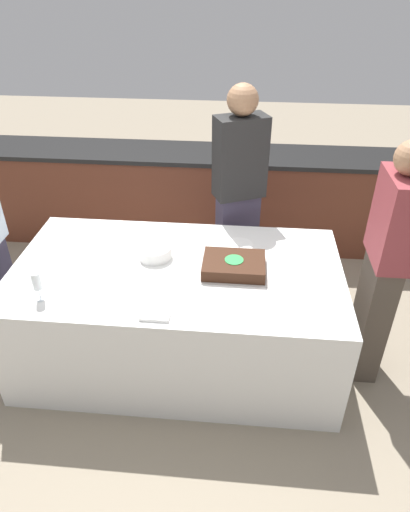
# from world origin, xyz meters

# --- Properties ---
(ground_plane) EXTENTS (14.00, 14.00, 0.00)m
(ground_plane) POSITION_xyz_m (0.00, 0.00, 0.00)
(ground_plane) COLOR gray
(back_counter) EXTENTS (4.40, 0.58, 0.92)m
(back_counter) POSITION_xyz_m (0.00, 1.66, 0.46)
(back_counter) COLOR #5B2D1E
(back_counter) RESTS_ON ground_plane
(dining_table) EXTENTS (2.13, 1.16, 0.76)m
(dining_table) POSITION_xyz_m (0.00, 0.00, 0.38)
(dining_table) COLOR white
(dining_table) RESTS_ON ground_plane
(cake) EXTENTS (0.43, 0.33, 0.08)m
(cake) POSITION_xyz_m (0.37, 0.00, 0.80)
(cake) COLOR #B7B2AD
(cake) RESTS_ON dining_table
(plate_stack) EXTENTS (0.22, 0.22, 0.08)m
(plate_stack) POSITION_xyz_m (-0.16, 0.11, 0.80)
(plate_stack) COLOR white
(plate_stack) RESTS_ON dining_table
(wine_glass) EXTENTS (0.06, 0.06, 0.19)m
(wine_glass) POSITION_xyz_m (-0.74, -0.39, 0.89)
(wine_glass) COLOR white
(wine_glass) RESTS_ON dining_table
(side_plate_near_cake) EXTENTS (0.19, 0.19, 0.00)m
(side_plate_near_cake) POSITION_xyz_m (0.39, 0.31, 0.76)
(side_plate_near_cake) COLOR white
(side_plate_near_cake) RESTS_ON dining_table
(utensil_pile) EXTENTS (0.17, 0.08, 0.02)m
(utensil_pile) POSITION_xyz_m (-0.05, -0.49, 0.77)
(utensil_pile) COLOR white
(utensil_pile) RESTS_ON dining_table
(person_cutting_cake) EXTENTS (0.42, 0.34, 1.73)m
(person_cutting_cake) POSITION_xyz_m (0.37, 0.80, 0.91)
(person_cutting_cake) COLOR #383347
(person_cutting_cake) RESTS_ON ground_plane
(person_seated_right) EXTENTS (0.20, 0.38, 1.65)m
(person_seated_right) POSITION_xyz_m (1.28, 0.00, 0.85)
(person_seated_right) COLOR #4C4238
(person_seated_right) RESTS_ON ground_plane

